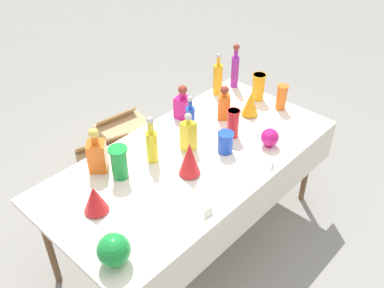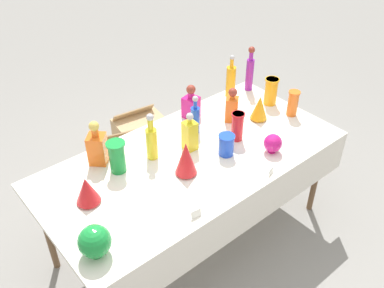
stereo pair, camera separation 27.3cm
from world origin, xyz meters
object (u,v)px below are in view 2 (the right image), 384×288
Objects in this scene: tall_bottle_2 at (152,140)px; slender_vase_2 at (293,103)px; square_decanter_1 at (191,104)px; slender_vase_0 at (117,156)px; round_bowl_1 at (273,143)px; cardboard_box_behind_left at (141,131)px; tall_bottle_0 at (231,80)px; square_decanter_0 at (232,107)px; square_decanter_2 at (97,146)px; slender_vase_1 at (237,126)px; cardboard_box_behind_right at (123,162)px; slender_vase_3 at (271,91)px; round_bowl_0 at (95,241)px; fluted_vase_0 at (186,158)px; slender_vase_4 at (226,144)px; fluted_vase_2 at (259,108)px; square_decanter_3 at (190,134)px; tall_bottle_1 at (250,71)px; tall_bottle_3 at (195,118)px; fluted_vase_1 at (87,190)px.

tall_bottle_2 is 1.69× the size of slender_vase_2.
square_decanter_1 is 0.77m from slender_vase_0.
cardboard_box_behind_left is at bearing 92.07° from round_bowl_1.
square_decanter_0 is at bearing -132.70° from tall_bottle_0.
tall_bottle_0 is 2.67× the size of round_bowl_1.
slender_vase_1 is (0.85, -0.39, -0.01)m from square_decanter_2.
square_decanter_1 is at bearing -57.01° from cardboard_box_behind_right.
square_decanter_1 is (0.50, 0.21, -0.03)m from tall_bottle_2.
slender_vase_0 is at bearing 168.28° from slender_vase_2.
slender_vase_3 is 1.21× the size of round_bowl_0.
square_decanter_0 reaches higher than cardboard_box_behind_right.
square_decanter_1 is at bearing 47.45° from fluted_vase_0.
slender_vase_0 is 1.08× the size of slender_vase_2.
slender_vase_4 is at bearing -2.64° from fluted_vase_0.
tall_bottle_0 is 1.05× the size of tall_bottle_2.
fluted_vase_2 is 1.46× the size of round_bowl_1.
square_decanter_0 is 1.50× the size of round_bowl_0.
slender_vase_2 is (0.85, -0.16, -0.01)m from square_decanter_3.
slender_vase_3 reaches higher than cardboard_box_behind_right.
slender_vase_0 reaches higher than round_bowl_1.
square_decanter_0 is at bearing 176.83° from slender_vase_3.
tall_bottle_1 reaches higher than slender_vase_2.
tall_bottle_3 is (0.40, 0.04, -0.02)m from tall_bottle_2.
slender_vase_0 reaches higher than fluted_vase_1.
tall_bottle_2 is 0.40m from tall_bottle_3.
tall_bottle_3 is 0.50× the size of cardboard_box_behind_right.
tall_bottle_0 reaches higher than slender_vase_0.
fluted_vase_0 reaches higher than cardboard_box_behind_right.
slender_vase_0 is 0.42m from fluted_vase_0.
square_decanter_3 reaches higher than cardboard_box_behind_right.
tall_bottle_0 is 0.77m from square_decanter_3.
slender_vase_1 is 1.41× the size of slender_vase_4.
slender_vase_1 is (-0.38, -0.46, -0.03)m from tall_bottle_0.
round_bowl_1 is 0.22× the size of cardboard_box_behind_right.
tall_bottle_0 is 0.97m from tall_bottle_2.
tall_bottle_3 is at bearing -121.67° from square_decanter_1.
square_decanter_0 is at bearing 4.23° from fluted_vase_1.
tall_bottle_0 is at bearing 4.91° from square_decanter_1.
fluted_vase_0 is (-0.33, -0.31, 0.00)m from tall_bottle_3.
tall_bottle_3 is 1.18m from round_bowl_0.
tall_bottle_3 is 0.50m from fluted_vase_2.
square_decanter_0 is at bearing 21.74° from fluted_vase_0.
fluted_vase_2 is (0.46, -0.17, -0.02)m from tall_bottle_3.
tall_bottle_0 is 1.68× the size of slender_vase_1.
tall_bottle_2 is 1.03m from cardboard_box_behind_right.
square_decanter_2 reaches higher than slender_vase_3.
slender_vase_4 is at bearing -35.78° from tall_bottle_2.
cardboard_box_behind_left is (0.87, 0.88, -0.75)m from square_decanter_2.
square_decanter_0 is at bearing -54.52° from cardboard_box_behind_right.
tall_bottle_0 reaches higher than tall_bottle_3.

